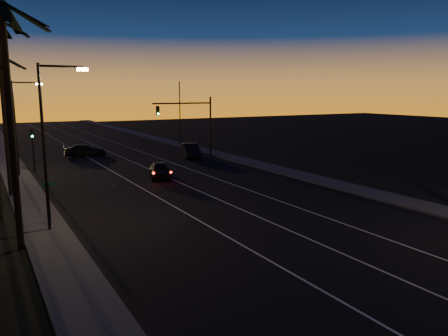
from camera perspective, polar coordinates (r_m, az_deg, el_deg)
road at (r=38.01m, az=-7.38°, el=-1.59°), size 20.00×170.00×0.01m
sidewalk_left at (r=35.43m, az=-24.40°, el=-3.13°), size 2.40×170.00×0.16m
sidewalk_right at (r=43.40m, az=6.43°, el=-0.04°), size 2.40×170.00×0.16m
lane_stripe_left at (r=37.01m, az=-11.68°, el=-2.01°), size 0.12×160.00×0.01m
lane_stripe_mid at (r=38.20m, az=-6.68°, el=-1.50°), size 0.12×160.00×0.01m
lane_stripe_right at (r=39.66m, az=-2.02°, el=-1.02°), size 0.12×160.00×0.01m
palm_near at (r=22.57m, az=-26.27°, el=7.74°), size 4.25×4.16×11.53m
palm_far at (r=34.57m, az=-26.96°, el=8.98°), size 4.25×4.16×12.53m
streetlight_left_near at (r=24.85m, az=-21.89°, el=4.10°), size 2.55×0.26×9.00m
streetlight_left_far at (r=42.73m, az=-25.23°, el=5.65°), size 2.55×0.26×8.50m
street_sign at (r=26.39m, az=-21.89°, el=-3.68°), size 0.70×0.06×2.60m
signal_mast at (r=49.36m, az=-4.23°, el=6.69°), size 7.10×0.41×7.00m
signal_post at (r=44.98m, az=-23.73°, el=3.15°), size 0.28×0.37×4.20m
far_pole_left at (r=59.68m, az=-26.84°, el=5.94°), size 0.14×0.14×9.00m
far_pole_right at (r=61.89m, az=-5.78°, el=7.05°), size 0.14×0.14×9.00m
lead_car at (r=38.90m, az=-8.35°, el=-0.28°), size 2.89×4.90×1.42m
right_car at (r=50.74m, az=-4.36°, el=2.28°), size 3.04×5.20×1.62m
cross_car at (r=54.10m, az=-17.65°, el=2.19°), size 5.03×2.64×1.39m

